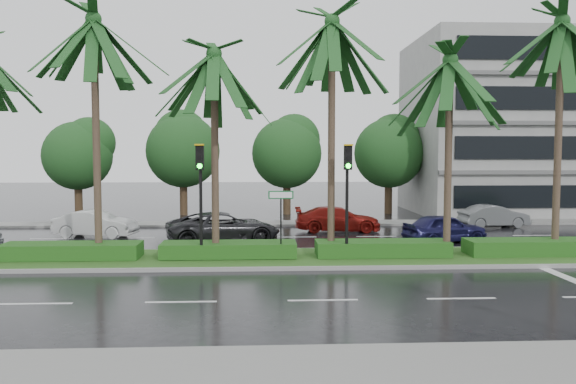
{
  "coord_description": "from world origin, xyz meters",
  "views": [
    {
      "loc": [
        -1.73,
        -20.61,
        4.18
      ],
      "look_at": [
        -0.68,
        1.5,
        2.64
      ],
      "focal_mm": 35.0,
      "sensor_mm": 36.0,
      "label": 1
    }
  ],
  "objects_px": {
    "signal_median_left": "(200,185)",
    "car_darkgrey": "(224,228)",
    "car_red": "(338,219)",
    "car_grey": "(494,216)",
    "street_sign": "(281,207)",
    "car_blue": "(445,228)",
    "car_white": "(96,224)"
  },
  "relations": [
    {
      "from": "signal_median_left",
      "to": "car_darkgrey",
      "type": "height_order",
      "value": "signal_median_left"
    },
    {
      "from": "car_darkgrey",
      "to": "car_red",
      "type": "xyz_separation_m",
      "value": [
        5.81,
        3.61,
        -0.07
      ]
    },
    {
      "from": "car_red",
      "to": "car_grey",
      "type": "height_order",
      "value": "car_red"
    },
    {
      "from": "street_sign",
      "to": "car_blue",
      "type": "relative_size",
      "value": 0.66
    },
    {
      "from": "signal_median_left",
      "to": "car_darkgrey",
      "type": "distance_m",
      "value": 5.52
    },
    {
      "from": "signal_median_left",
      "to": "street_sign",
      "type": "bearing_deg",
      "value": 3.47
    },
    {
      "from": "car_blue",
      "to": "car_grey",
      "type": "xyz_separation_m",
      "value": [
        4.5,
        5.1,
        -0.04
      ]
    },
    {
      "from": "car_white",
      "to": "car_red",
      "type": "bearing_deg",
      "value": -74.0
    },
    {
      "from": "car_darkgrey",
      "to": "car_grey",
      "type": "bearing_deg",
      "value": -87.54
    },
    {
      "from": "street_sign",
      "to": "car_blue",
      "type": "height_order",
      "value": "street_sign"
    },
    {
      "from": "car_white",
      "to": "car_grey",
      "type": "relative_size",
      "value": 1.04
    },
    {
      "from": "car_red",
      "to": "car_grey",
      "type": "xyz_separation_m",
      "value": [
        9.0,
        1.22,
        -0.03
      ]
    },
    {
      "from": "car_darkgrey",
      "to": "car_red",
      "type": "relative_size",
      "value": 1.15
    },
    {
      "from": "car_red",
      "to": "car_grey",
      "type": "bearing_deg",
      "value": -80.7
    },
    {
      "from": "car_white",
      "to": "street_sign",
      "type": "bearing_deg",
      "value": -118.53
    },
    {
      "from": "signal_median_left",
      "to": "car_grey",
      "type": "height_order",
      "value": "signal_median_left"
    },
    {
      "from": "signal_median_left",
      "to": "car_red",
      "type": "height_order",
      "value": "signal_median_left"
    },
    {
      "from": "car_red",
      "to": "car_blue",
      "type": "xyz_separation_m",
      "value": [
        4.5,
        -3.88,
        0.01
      ]
    },
    {
      "from": "car_blue",
      "to": "car_grey",
      "type": "height_order",
      "value": "car_blue"
    },
    {
      "from": "signal_median_left",
      "to": "car_blue",
      "type": "distance_m",
      "value": 12.04
    },
    {
      "from": "car_blue",
      "to": "street_sign",
      "type": "bearing_deg",
      "value": 105.36
    },
    {
      "from": "car_darkgrey",
      "to": "car_grey",
      "type": "height_order",
      "value": "car_darkgrey"
    },
    {
      "from": "car_grey",
      "to": "car_white",
      "type": "bearing_deg",
      "value": 89.53
    },
    {
      "from": "car_darkgrey",
      "to": "car_blue",
      "type": "relative_size",
      "value": 1.33
    },
    {
      "from": "car_darkgrey",
      "to": "car_blue",
      "type": "height_order",
      "value": "car_darkgrey"
    },
    {
      "from": "street_sign",
      "to": "car_blue",
      "type": "bearing_deg",
      "value": 30.24
    },
    {
      "from": "street_sign",
      "to": "signal_median_left",
      "type": "bearing_deg",
      "value": -176.53
    },
    {
      "from": "street_sign",
      "to": "car_darkgrey",
      "type": "relative_size",
      "value": 0.5
    },
    {
      "from": "signal_median_left",
      "to": "street_sign",
      "type": "relative_size",
      "value": 1.68
    },
    {
      "from": "signal_median_left",
      "to": "car_red",
      "type": "distance_m",
      "value": 10.94
    },
    {
      "from": "car_red",
      "to": "car_blue",
      "type": "relative_size",
      "value": 1.15
    },
    {
      "from": "car_blue",
      "to": "car_white",
      "type": "bearing_deg",
      "value": 66.7
    }
  ]
}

